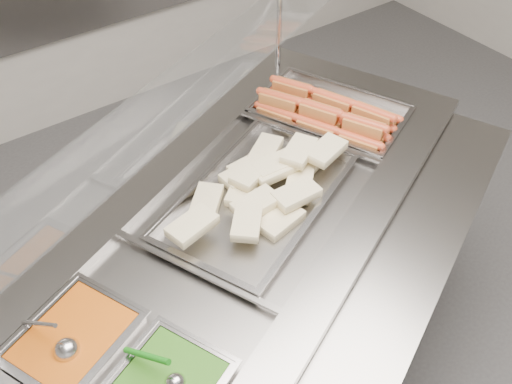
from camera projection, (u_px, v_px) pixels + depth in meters
steam_counter at (249, 291)px, 2.23m from camera, size 2.14×1.57×0.94m
tray_rail at (396, 280)px, 1.75m from camera, size 1.82×1.07×0.05m
sneeze_guard at (183, 91)px, 1.73m from camera, size 1.70×0.96×0.46m
pan_hotdogs at (330, 118)px, 2.35m from camera, size 0.55×0.67×0.10m
pan_wraps at (258, 201)px, 1.97m from camera, size 0.82×0.66×0.07m
pan_beans at (76, 344)px, 1.58m from camera, size 0.39×0.35×0.10m
hotdogs_in_buns at (327, 112)px, 2.29m from camera, size 0.44×0.58×0.12m
tortilla_wraps at (266, 182)px, 1.98m from camera, size 0.76×0.46×0.10m
ladle at (65, 349)px, 1.51m from camera, size 0.11×0.19×0.16m
serving_spoon at (170, 378)px, 1.45m from camera, size 0.10×0.18×0.13m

